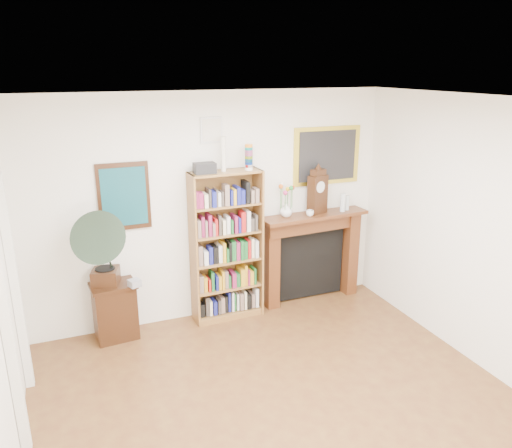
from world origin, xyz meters
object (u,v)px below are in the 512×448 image
Objects in this scene: fireplace at (311,248)px; cd_stack at (134,283)px; bottle_left at (343,203)px; side_cabinet at (115,311)px; mantel_clock at (318,192)px; bottle_right at (347,203)px; gramophone at (104,244)px; teacup at (310,213)px; bookshelf at (227,238)px; flower_vase at (286,210)px.

fireplace reaches higher than cd_stack.
bottle_left is at bearing 3.26° from cd_stack.
side_cabinet is 0.47× the size of fireplace.
mantel_clock is (0.04, -0.04, 0.78)m from fireplace.
side_cabinet is at bearing -179.20° from bottle_right.
gramophone reaches higher than teacup.
cd_stack is at bearing 7.81° from gramophone.
mantel_clock is (2.70, 0.16, 0.29)m from gramophone.
bookshelf reaches higher than bottle_right.
mantel_clock reaches higher than teacup.
bookshelf is 1.22m from cd_stack.
fireplace is 0.56m from teacup.
fireplace is 2.53× the size of mantel_clock.
gramophone reaches higher than bottle_right.
cd_stack is (-2.37, -0.25, -0.00)m from fireplace.
mantel_clock is at bearing -46.80° from fireplace.
side_cabinet is 1.18× the size of mantel_clock.
cd_stack is 0.60× the size of bottle_right.
side_cabinet is 3.42× the size of bottle_right.
bookshelf is 10.83× the size of bottle_right.
bottle_right is at bearing -1.40° from flower_vase.
bottle_left is at bearing -15.95° from fireplace.
teacup reaches higher than side_cabinet.
cd_stack is at bearing -176.08° from bottle_right.
mantel_clock reaches higher than fireplace.
bottle_left reaches higher than cd_stack.
fireplace is 6.13× the size of bottle_left.
fireplace is 7.35× the size of bottle_right.
fireplace is (1.21, 0.07, -0.32)m from bookshelf.
cd_stack is 2.55m from mantel_clock.
teacup reaches higher than cd_stack.
teacup is at bearing -172.90° from bottle_right.
flower_vase is at bearing 159.19° from mantel_clock.
bottle_left is at bearing -156.74° from bottle_right.
gramophone is 2.27m from flower_vase.
gramophone is 1.62× the size of mantel_clock.
side_cabinet is at bearing 179.05° from fireplace.
gramophone reaches higher than bottle_left.
mantel_clock is at bearing 30.20° from teacup.
bottle_right is at bearing -9.31° from fireplace.
gramophone is at bearing 163.91° from mantel_clock.
bottle_right reaches higher than cd_stack.
gramophone is 3.92× the size of bottle_left.
fireplace is 0.74m from bottle_left.
side_cabinet is 2.85× the size of bottle_left.
cd_stack reaches higher than side_cabinet.
teacup is at bearing 3.09° from cd_stack.
flower_vase is at bearing -3.60° from side_cabinet.
bookshelf reaches higher than bottle_left.
mantel_clock is 0.39m from bottle_left.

